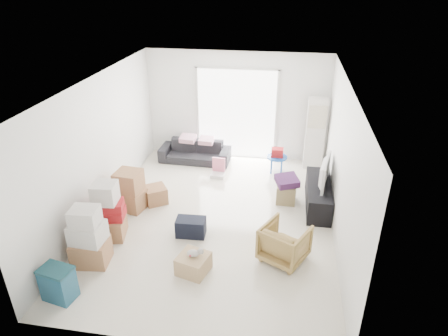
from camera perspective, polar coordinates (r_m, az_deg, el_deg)
room_shell at (r=7.28m, az=-1.33°, el=1.68°), size 4.98×6.48×3.18m
sliding_door at (r=10.06m, az=1.80°, el=8.19°), size 2.10×0.04×2.33m
ac_tower at (r=9.83m, az=12.88°, el=4.78°), size 0.45×0.30×1.75m
tv_console at (r=8.42m, az=13.30°, el=-3.77°), size 0.47×1.56×0.52m
television at (r=8.27m, az=13.53°, el=-1.84°), size 0.71×1.03×0.12m
sofa at (r=10.11m, az=-4.19°, el=2.79°), size 1.78×0.57×0.69m
pillow_left at (r=10.01m, az=-5.23°, el=5.02°), size 0.43×0.35×0.13m
pillow_right at (r=9.86m, az=-2.56°, el=4.75°), size 0.35×0.29×0.12m
armchair at (r=6.82m, az=8.65°, el=-10.31°), size 0.92×0.90×0.72m
storage_bins at (r=6.57m, az=-22.61°, el=-14.97°), size 0.53×0.41×0.55m
box_stack_a at (r=6.96m, az=-18.75°, el=-9.59°), size 0.62×0.54×1.05m
box_stack_b at (r=7.50m, az=-16.25°, el=-6.32°), size 0.65×0.63×1.09m
box_stack_c at (r=8.27m, az=-13.30°, el=-3.19°), size 0.65×0.58×0.84m
loose_box at (r=8.49m, az=-9.74°, el=-3.78°), size 0.59×0.59×0.35m
duffel_bag at (r=7.42m, az=-4.75°, el=-8.41°), size 0.55×0.34×0.34m
ottoman at (r=8.48m, az=8.85°, el=-3.60°), size 0.40×0.40×0.39m
blanket at (r=8.35m, az=8.97°, el=-2.02°), size 0.55×0.55×0.14m
kids_table at (r=9.57m, az=7.59°, el=1.79°), size 0.49×0.49×0.62m
toy_walker at (r=9.45m, az=-0.83°, el=-0.45°), size 0.33×0.30×0.43m
wood_crate at (r=6.64m, az=-4.39°, el=-13.46°), size 0.57×0.57×0.31m
plush_bunny at (r=6.50m, az=-4.18°, el=-12.00°), size 0.27×0.16×0.14m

